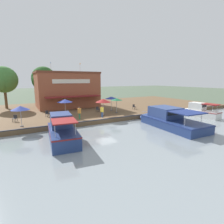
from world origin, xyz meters
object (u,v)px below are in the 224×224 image
(motorboat_fourth_along, at_px, (167,119))
(mooring_post, at_px, (155,110))
(patio_umbrella_far_corner, at_px, (103,101))
(tree_behind_restaurant, at_px, (43,79))
(waterfront_restaurant, at_px, (67,89))
(cafe_chair_under_first_umbrella, at_px, (15,118))
(cafe_chair_beside_entrance, at_px, (47,113))
(cafe_chair_facing_river, at_px, (98,109))
(motorboat_outer_channel, at_px, (62,130))
(patio_umbrella_mid_patio_right, at_px, (111,98))
(cafe_chair_mid_patio, at_px, (134,106))
(patio_umbrella_near_quay_edge, at_px, (117,99))
(motorboat_second_along, at_px, (199,111))
(tree_downstream_bank, at_px, (3,80))
(patio_umbrella_back_row, at_px, (65,101))
(person_at_quay_edge, at_px, (79,111))
(person_near_entrance, at_px, (102,110))
(patio_umbrella_by_entrance, at_px, (20,108))

(motorboat_fourth_along, distance_m, mooring_post, 5.68)
(patio_umbrella_far_corner, xyz_separation_m, tree_behind_restaurant, (-16.19, -5.80, 3.04))
(waterfront_restaurant, bearing_deg, motorboat_fourth_along, 22.44)
(cafe_chair_under_first_umbrella, relative_size, cafe_chair_beside_entrance, 1.00)
(cafe_chair_facing_river, height_order, motorboat_outer_channel, motorboat_outer_channel)
(cafe_chair_beside_entrance, distance_m, tree_behind_restaurant, 13.96)
(patio_umbrella_mid_patio_right, distance_m, cafe_chair_mid_patio, 4.52)
(patio_umbrella_near_quay_edge, height_order, motorboat_outer_channel, patio_umbrella_near_quay_edge)
(patio_umbrella_near_quay_edge, distance_m, motorboat_fourth_along, 8.66)
(patio_umbrella_far_corner, bearing_deg, tree_behind_restaurant, -160.30)
(waterfront_restaurant, relative_size, cafe_chair_facing_river, 13.10)
(motorboat_outer_channel, bearing_deg, mooring_post, 103.92)
(patio_umbrella_mid_patio_right, bearing_deg, patio_umbrella_far_corner, -43.65)
(patio_umbrella_far_corner, relative_size, cafe_chair_facing_river, 2.91)
(patio_umbrella_mid_patio_right, bearing_deg, cafe_chair_under_first_umbrella, -84.74)
(patio_umbrella_far_corner, distance_m, motorboat_second_along, 14.95)
(motorboat_second_along, bearing_deg, tree_downstream_bank, -126.31)
(patio_umbrella_mid_patio_right, relative_size, cafe_chair_facing_river, 2.80)
(patio_umbrella_far_corner, distance_m, patio_umbrella_back_row, 5.38)
(person_at_quay_edge, height_order, motorboat_second_along, person_at_quay_edge)
(patio_umbrella_mid_patio_right, relative_size, patio_umbrella_near_quay_edge, 1.01)
(cafe_chair_under_first_umbrella, bearing_deg, mooring_post, 78.21)
(patio_umbrella_far_corner, distance_m, tree_downstream_bank, 19.14)
(tree_downstream_bank, bearing_deg, patio_umbrella_back_row, 33.45)
(person_at_quay_edge, bearing_deg, tree_behind_restaurant, -173.15)
(motorboat_second_along, distance_m, motorboat_fourth_along, 8.56)
(tree_behind_restaurant, bearing_deg, tree_downstream_bank, -72.40)
(person_near_entrance, relative_size, motorboat_fourth_along, 0.17)
(mooring_post, bearing_deg, patio_umbrella_back_row, -108.21)
(patio_umbrella_near_quay_edge, bearing_deg, cafe_chair_mid_patio, 108.57)
(cafe_chair_beside_entrance, distance_m, mooring_post, 16.06)
(tree_downstream_bank, bearing_deg, motorboat_fourth_along, 40.60)
(motorboat_fourth_along, bearing_deg, mooring_post, 152.95)
(person_at_quay_edge, bearing_deg, motorboat_outer_channel, -33.85)
(mooring_post, bearing_deg, patio_umbrella_near_quay_edge, -119.80)
(patio_umbrella_far_corner, bearing_deg, cafe_chair_under_first_umbrella, -99.55)
(waterfront_restaurant, relative_size, patio_umbrella_by_entrance, 4.74)
(cafe_chair_facing_river, xyz_separation_m, motorboat_second_along, (8.50, 13.32, -0.19))
(patio_umbrella_by_entrance, height_order, motorboat_outer_channel, patio_umbrella_by_entrance)
(patio_umbrella_by_entrance, relative_size, person_near_entrance, 1.46)
(tree_behind_restaurant, bearing_deg, patio_umbrella_near_quay_edge, 29.11)
(waterfront_restaurant, bearing_deg, patio_umbrella_by_entrance, -34.23)
(tree_downstream_bank, bearing_deg, mooring_post, 52.16)
(person_at_quay_edge, xyz_separation_m, motorboat_second_along, (4.89, 17.54, -0.74))
(cafe_chair_under_first_umbrella, height_order, cafe_chair_beside_entrance, same)
(motorboat_fourth_along, bearing_deg, patio_umbrella_by_entrance, -111.04)
(waterfront_restaurant, bearing_deg, person_near_entrance, 7.13)
(waterfront_restaurant, relative_size, motorboat_outer_channel, 1.53)
(person_at_quay_edge, bearing_deg, waterfront_restaurant, 172.68)
(cafe_chair_mid_patio, distance_m, mooring_post, 4.54)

